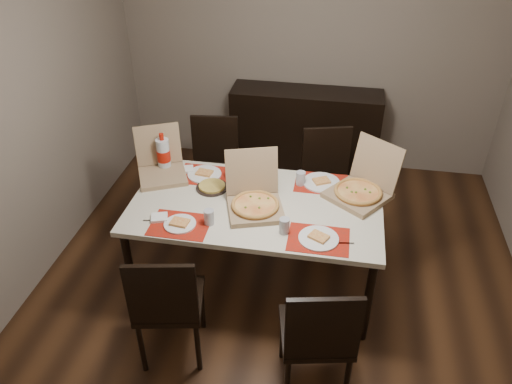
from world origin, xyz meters
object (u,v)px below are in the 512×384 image
Objects in this scene: dining_table at (256,211)px; dip_bowl at (265,188)px; sideboard at (305,132)px; chair_far_right at (327,177)px; pizza_box_center at (255,201)px; soda_bottle at (164,155)px; chair_near_right at (318,335)px; chair_far_left at (214,164)px; chair_near_left at (167,303)px.

dining_table is 15.26× the size of dip_bowl.
chair_far_right is (0.28, -0.93, 0.06)m from sideboard.
soda_bottle is at bearing 153.89° from pizza_box_center.
dining_table is at bearing 120.32° from chair_near_right.
sideboard is at bearing 83.83° from pizza_box_center.
soda_bottle is (-1.33, 1.25, 0.37)m from chair_near_right.
sideboard is at bearing 55.04° from soda_bottle.
dining_table is at bearing -22.90° from soda_bottle.
pizza_box_center is (-0.20, -1.81, 0.36)m from sideboard.
chair_far_right reaches higher than dip_bowl.
soda_bottle is (-0.83, 0.15, 0.12)m from dip_bowl.
chair_far_left is at bearing 120.23° from pizza_box_center.
chair_near_left is 1.13m from dip_bowl.
soda_bottle is (-0.38, 1.16, 0.37)m from chair_near_left.
dining_table is 1.94× the size of chair_near_right.
chair_near_right is at bearing -59.68° from dining_table.
chair_far_right is 7.89× the size of dip_bowl.
chair_far_right is at bearing 91.68° from chair_near_right.
chair_far_left reaches higher than sideboard.
soda_bottle reaches higher than sideboard.
chair_far_left is 1.81× the size of pizza_box_center.
dining_table is 1.07m from chair_near_right.
pizza_box_center reaches higher than chair_near_right.
sideboard is 12.72× the size of dip_bowl.
chair_far_right is 1.81× the size of pizza_box_center.
pizza_box_center reaches higher than chair_far_right.
chair_near_left and chair_far_left have the same top height.
chair_far_left is (-0.12, 1.69, 0.00)m from chair_near_left.
pizza_box_center is (0.54, -0.93, 0.30)m from chair_far_left.
chair_near_left is at bearing -114.08° from dip_bowl.
sideboard is at bearing 50.37° from chair_far_left.
chair_far_left is 1.02m from chair_far_right.
sideboard reaches higher than dip_bowl.
chair_near_right reaches higher than dining_table.
chair_near_left is 0.95m from chair_near_right.
chair_far_left is at bearing 177.53° from chair_far_right.
dip_bowl is 0.86m from soda_bottle.
sideboard is at bearing 97.17° from chair_near_right.
soda_bottle is (-0.80, 0.39, 0.08)m from pizza_box_center.
chair_near_left reaches higher than dining_table.
chair_far_right is 1.05m from pizza_box_center.
dip_bowl is at bearing 65.92° from chair_near_left.
chair_far_left is (-0.74, -0.89, 0.06)m from sideboard.
dip_bowl reaches higher than dining_table.
chair_near_left is at bearing -118.41° from pizza_box_center.
dining_table is at bearing -58.25° from chair_far_left.
sideboard is at bearing 84.16° from dip_bowl.
soda_bottle is at bearing 136.86° from chair_near_right.
dip_bowl is (0.04, 0.24, -0.04)m from pizza_box_center.
sideboard is 1.79m from soda_bottle.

